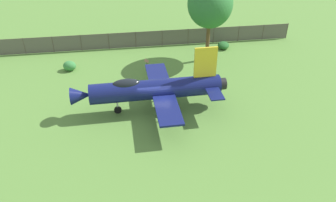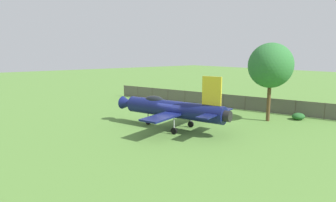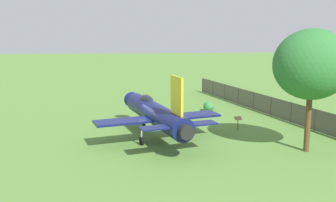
{
  "view_description": "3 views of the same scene",
  "coord_description": "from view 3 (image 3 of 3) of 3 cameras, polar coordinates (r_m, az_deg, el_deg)",
  "views": [
    {
      "loc": [
        -22.84,
        -3.83,
        15.65
      ],
      "look_at": [
        -1.35,
        -1.15,
        1.78
      ],
      "focal_mm": 36.33,
      "sensor_mm": 36.0,
      "label": 1
    },
    {
      "loc": [
        -17.51,
        -20.67,
        7.27
      ],
      "look_at": [
        -0.89,
        -0.25,
        2.85
      ],
      "focal_mm": 31.06,
      "sensor_mm": 36.0,
      "label": 2
    },
    {
      "loc": [
        -1.68,
        -28.64,
        8.33
      ],
      "look_at": [
        0.86,
        -0.31,
        2.98
      ],
      "focal_mm": 42.05,
      "sensor_mm": 36.0,
      "label": 3
    }
  ],
  "objects": [
    {
      "name": "display_jet",
      "position": [
        29.72,
        -1.95,
        -1.7
      ],
      "size": [
        9.59,
        12.13,
        5.24
      ],
      "rotation": [
        0.0,
        0.0,
        1.86
      ],
      "color": "#111951",
      "rests_on": "ground_plane"
    },
    {
      "name": "shrub_near_fence",
      "position": [
        39.73,
        5.91,
        -0.8
      ],
      "size": [
        1.07,
        1.27,
        0.97
      ],
      "color": "#387F3D",
      "rests_on": "ground_plane"
    },
    {
      "name": "info_plaque",
      "position": [
        32.65,
        10.11,
        -2.75
      ],
      "size": [
        0.63,
        0.45,
        1.14
      ],
      "color": "#333333",
      "rests_on": "ground_plane"
    },
    {
      "name": "shade_tree",
      "position": [
        27.54,
        20.12,
        4.96
      ],
      "size": [
        5.12,
        4.4,
        8.27
      ],
      "color": "brown",
      "rests_on": "ground_plane"
    },
    {
      "name": "perimeter_fence",
      "position": [
        36.41,
        17.43,
        -1.5
      ],
      "size": [
        9.87,
        34.71,
        1.84
      ],
      "rotation": [
        0.0,
        0.0,
        8.13
      ],
      "color": "#4C4238",
      "rests_on": "ground_plane"
    },
    {
      "name": "ground_plane",
      "position": [
        29.88,
        -1.7,
        -5.54
      ],
      "size": [
        200.0,
        200.0,
        0.0
      ],
      "primitive_type": "plane",
      "color": "#568438"
    }
  ]
}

